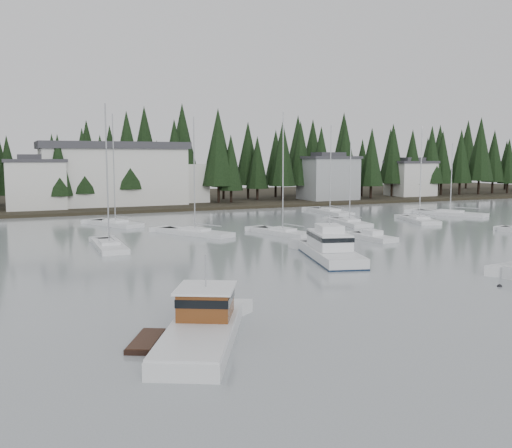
{
  "coord_description": "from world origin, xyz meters",
  "views": [
    {
      "loc": [
        -23.16,
        -18.97,
        8.77
      ],
      "look_at": [
        -1.24,
        29.82,
        2.5
      ],
      "focal_mm": 40.0,
      "sensor_mm": 36.0,
      "label": 1
    }
  ],
  "objects_px": {
    "sailboat_8": "(419,221)",
    "sailboat_1": "(330,213)",
    "house_east_b": "(411,178)",
    "sailboat_0": "(115,225)",
    "house_east_a": "(328,177)",
    "house_west": "(35,183)",
    "cabin_cruiser_center": "(330,251)",
    "sailboat_11": "(195,234)",
    "sailboat_10": "(109,247)",
    "runabout_1": "(372,238)",
    "sailboat_4": "(450,215)",
    "sailboat_5": "(349,224)",
    "lobster_boat_brown": "(200,331)",
    "harbor_inn": "(125,174)",
    "sailboat_2": "(283,234)"
  },
  "relations": [
    {
      "from": "harbor_inn",
      "to": "cabin_cruiser_center",
      "type": "height_order",
      "value": "harbor_inn"
    },
    {
      "from": "sailboat_0",
      "to": "sailboat_11",
      "type": "height_order",
      "value": "sailboat_0"
    },
    {
      "from": "sailboat_1",
      "to": "sailboat_2",
      "type": "bearing_deg",
      "value": 139.69
    },
    {
      "from": "house_west",
      "to": "house_east_a",
      "type": "bearing_deg",
      "value": -1.06
    },
    {
      "from": "house_east_a",
      "to": "cabin_cruiser_center",
      "type": "xyz_separation_m",
      "value": [
        -33.35,
        -55.2,
        -4.22
      ]
    },
    {
      "from": "house_west",
      "to": "harbor_inn",
      "type": "distance_m",
      "value": 15.45
    },
    {
      "from": "sailboat_8",
      "to": "sailboat_2",
      "type": "bearing_deg",
      "value": 117.75
    },
    {
      "from": "sailboat_4",
      "to": "sailboat_2",
      "type": "bearing_deg",
      "value": 81.67
    },
    {
      "from": "lobster_boat_brown",
      "to": "sailboat_10",
      "type": "height_order",
      "value": "sailboat_10"
    },
    {
      "from": "sailboat_8",
      "to": "sailboat_1",
      "type": "bearing_deg",
      "value": 35.97
    },
    {
      "from": "house_west",
      "to": "lobster_boat_brown",
      "type": "xyz_separation_m",
      "value": [
        3.19,
        -72.81,
        -4.13
      ]
    },
    {
      "from": "sailboat_0",
      "to": "sailboat_11",
      "type": "xyz_separation_m",
      "value": [
        6.68,
        -12.54,
        -0.01
      ]
    },
    {
      "from": "house_west",
      "to": "sailboat_10",
      "type": "relative_size",
      "value": 0.66
    },
    {
      "from": "house_east_b",
      "to": "lobster_boat_brown",
      "type": "bearing_deg",
      "value": -134.61
    },
    {
      "from": "sailboat_11",
      "to": "sailboat_8",
      "type": "bearing_deg",
      "value": -118.9
    },
    {
      "from": "sailboat_2",
      "to": "harbor_inn",
      "type": "bearing_deg",
      "value": -2.62
    },
    {
      "from": "sailboat_1",
      "to": "sailboat_10",
      "type": "xyz_separation_m",
      "value": [
        -37.9,
        -21.17,
        0.02
      ]
    },
    {
      "from": "sailboat_0",
      "to": "sailboat_8",
      "type": "xyz_separation_m",
      "value": [
        38.81,
        -12.66,
        -0.01
      ]
    },
    {
      "from": "house_east_b",
      "to": "sailboat_0",
      "type": "distance_m",
      "value": 72.29
    },
    {
      "from": "house_east_b",
      "to": "sailboat_4",
      "type": "xyz_separation_m",
      "value": [
        -18.59,
        -32.12,
        -4.35
      ]
    },
    {
      "from": "house_west",
      "to": "lobster_boat_brown",
      "type": "bearing_deg",
      "value": -87.49
    },
    {
      "from": "house_east_b",
      "to": "harbor_inn",
      "type": "relative_size",
      "value": 0.32
    },
    {
      "from": "sailboat_2",
      "to": "sailboat_5",
      "type": "xyz_separation_m",
      "value": [
        12.52,
        5.28,
        -0.03
      ]
    },
    {
      "from": "sailboat_2",
      "to": "sailboat_5",
      "type": "relative_size",
      "value": 1.27
    },
    {
      "from": "house_east_b",
      "to": "sailboat_5",
      "type": "xyz_separation_m",
      "value": [
        -39.41,
        -36.07,
        -4.34
      ]
    },
    {
      "from": "house_east_b",
      "to": "sailboat_8",
      "type": "xyz_separation_m",
      "value": [
        -28.96,
        -37.42,
        -4.33
      ]
    },
    {
      "from": "harbor_inn",
      "to": "sailboat_1",
      "type": "distance_m",
      "value": 36.98
    },
    {
      "from": "sailboat_0",
      "to": "runabout_1",
      "type": "height_order",
      "value": "sailboat_0"
    },
    {
      "from": "sailboat_5",
      "to": "house_west",
      "type": "bearing_deg",
      "value": 53.93
    },
    {
      "from": "sailboat_4",
      "to": "sailboat_8",
      "type": "height_order",
      "value": "sailboat_8"
    },
    {
      "from": "house_west",
      "to": "sailboat_8",
      "type": "bearing_deg",
      "value": -37.75
    },
    {
      "from": "lobster_boat_brown",
      "to": "sailboat_2",
      "type": "height_order",
      "value": "sailboat_2"
    },
    {
      "from": "sailboat_2",
      "to": "sailboat_8",
      "type": "height_order",
      "value": "sailboat_2"
    },
    {
      "from": "house_west",
      "to": "sailboat_4",
      "type": "distance_m",
      "value": 65.47
    },
    {
      "from": "house_east_b",
      "to": "sailboat_10",
      "type": "bearing_deg",
      "value": -148.86
    },
    {
      "from": "lobster_boat_brown",
      "to": "sailboat_11",
      "type": "bearing_deg",
      "value": 10.18
    },
    {
      "from": "sailboat_10",
      "to": "runabout_1",
      "type": "xyz_separation_m",
      "value": [
        26.81,
        -5.46,
        0.04
      ]
    },
    {
      "from": "house_west",
      "to": "harbor_inn",
      "type": "xyz_separation_m",
      "value": [
        15.04,
        3.34,
        1.12
      ]
    },
    {
      "from": "sailboat_1",
      "to": "house_east_a",
      "type": "bearing_deg",
      "value": -27.48
    },
    {
      "from": "house_east_a",
      "to": "sailboat_1",
      "type": "relative_size",
      "value": 0.74
    },
    {
      "from": "sailboat_8",
      "to": "sailboat_11",
      "type": "xyz_separation_m",
      "value": [
        -32.14,
        0.12,
        -0.0
      ]
    },
    {
      "from": "sailboat_5",
      "to": "sailboat_8",
      "type": "height_order",
      "value": "sailboat_8"
    },
    {
      "from": "house_east_a",
      "to": "sailboat_11",
      "type": "bearing_deg",
      "value": -137.92
    },
    {
      "from": "cabin_cruiser_center",
      "to": "sailboat_8",
      "type": "xyz_separation_m",
      "value": [
        26.38,
        19.78,
        -0.61
      ]
    },
    {
      "from": "sailboat_5",
      "to": "sailboat_8",
      "type": "xyz_separation_m",
      "value": [
        10.45,
        -1.35,
        0.02
      ]
    },
    {
      "from": "sailboat_8",
      "to": "sailboat_10",
      "type": "distance_m",
      "value": 43.24
    },
    {
      "from": "sailboat_0",
      "to": "runabout_1",
      "type": "bearing_deg",
      "value": -161.31
    },
    {
      "from": "house_east_b",
      "to": "sailboat_0",
      "type": "height_order",
      "value": "sailboat_0"
    },
    {
      "from": "cabin_cruiser_center",
      "to": "sailboat_5",
      "type": "distance_m",
      "value": 26.48
    },
    {
      "from": "sailboat_1",
      "to": "sailboat_10",
      "type": "relative_size",
      "value": 0.99
    }
  ]
}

